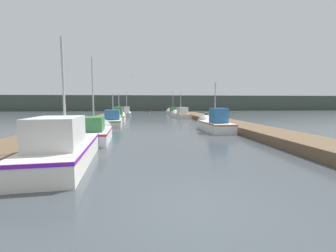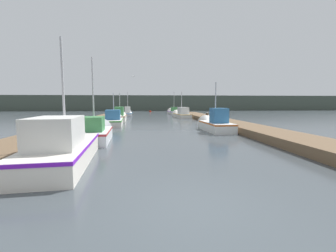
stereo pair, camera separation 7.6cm
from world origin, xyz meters
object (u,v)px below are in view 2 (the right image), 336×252
fishing_boat_2 (215,124)px  channel_buoy (150,111)px  seagull_lead (133,77)px  fishing_boat_3 (114,120)px  fishing_boat_7 (174,112)px  fishing_boat_5 (181,114)px  fishing_boat_0 (68,144)px  fishing_boat_4 (120,116)px  fishing_boat_1 (95,132)px  mooring_piling_0 (207,118)px  fishing_boat_6 (128,113)px  mooring_piling_2 (178,111)px  mooring_piling_1 (119,113)px

fishing_boat_2 → channel_buoy: size_ratio=4.70×
channel_buoy → seagull_lead: size_ratio=1.87×
fishing_boat_3 → seagull_lead: seagull_lead is taller
fishing_boat_3 → fishing_boat_7: 22.29m
fishing_boat_2 → fishing_boat_5: (-0.25, 15.60, -0.03)m
fishing_boat_0 → fishing_boat_4: 18.27m
fishing_boat_5 → fishing_boat_3: bearing=-133.4°
fishing_boat_2 → fishing_boat_1: bearing=-157.1°
fishing_boat_5 → fishing_boat_2: bearing=-94.9°
channel_buoy → fishing_boat_7: bearing=-63.1°
fishing_boat_1 → seagull_lead: bearing=83.0°
seagull_lead → mooring_piling_0: bearing=158.5°
fishing_boat_1 → fishing_boat_6: bearing=86.3°
fishing_boat_7 → fishing_boat_1: bearing=-109.7°
fishing_boat_0 → mooring_piling_2: bearing=70.6°
fishing_boat_3 → mooring_piling_0: bearing=1.5°
fishing_boat_4 → mooring_piling_1: 6.64m
fishing_boat_2 → fishing_boat_7: fishing_boat_7 is taller
fishing_boat_1 → fishing_boat_0: bearing=-95.1°
fishing_boat_6 → seagull_lead: seagull_lead is taller
fishing_boat_7 → seagull_lead: size_ratio=10.32×
mooring_piling_1 → fishing_boat_5: bearing=-9.4°
mooring_piling_1 → fishing_boat_0: bearing=-86.9°
fishing_boat_0 → fishing_boat_6: size_ratio=1.13×
fishing_boat_3 → mooring_piling_1: 11.82m
fishing_boat_0 → fishing_boat_7: fishing_boat_0 is taller
fishing_boat_3 → fishing_boat_5: (7.92, 10.28, 0.03)m
mooring_piling_0 → mooring_piling_1: mooring_piling_1 is taller
fishing_boat_5 → fishing_boat_7: size_ratio=1.08×
fishing_boat_5 → channel_buoy: 19.53m
fishing_boat_2 → mooring_piling_0: fishing_boat_2 is taller
seagull_lead → mooring_piling_1: bearing=9.2°
fishing_boat_5 → seagull_lead: bearing=168.6°
fishing_boat_1 → seagull_lead: seagull_lead is taller
fishing_boat_2 → fishing_boat_5: 15.61m
mooring_piling_0 → mooring_piling_2: size_ratio=1.02×
fishing_boat_5 → mooring_piling_1: (-9.01, 1.49, 0.07)m
fishing_boat_0 → mooring_piling_2: size_ratio=6.22×
fishing_boat_4 → fishing_boat_6: (-0.02, 10.34, -0.10)m
fishing_boat_2 → mooring_piling_2: bearing=85.9°
mooring_piling_1 → mooring_piling_2: bearing=48.1°
mooring_piling_0 → seagull_lead: (-8.09, 9.97, 5.23)m
fishing_boat_7 → mooring_piling_1: fishing_boat_7 is taller
fishing_boat_0 → fishing_boat_3: fishing_boat_0 is taller
fishing_boat_4 → fishing_boat_6: fishing_boat_6 is taller
fishing_boat_6 → mooring_piling_2: fishing_boat_6 is taller
fishing_boat_4 → fishing_boat_5: size_ratio=1.06×
fishing_boat_5 → mooring_piling_2: (1.17, 12.82, 0.06)m
fishing_boat_3 → mooring_piling_0: 9.30m
fishing_boat_4 → mooring_piling_1: bearing=95.3°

